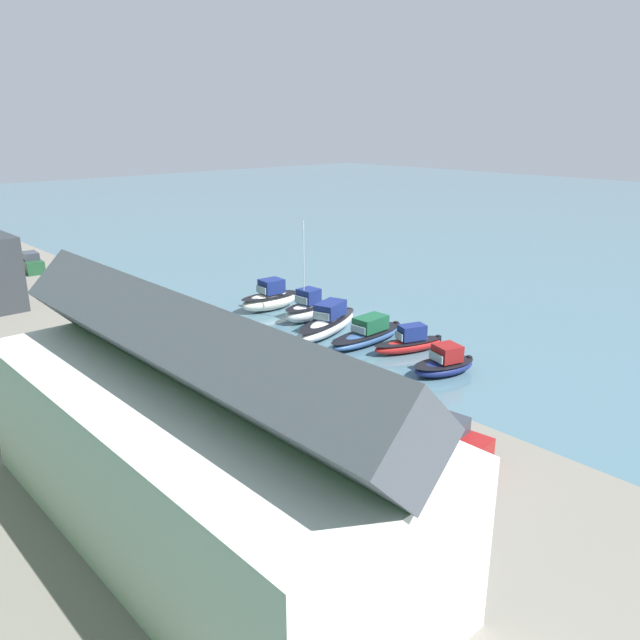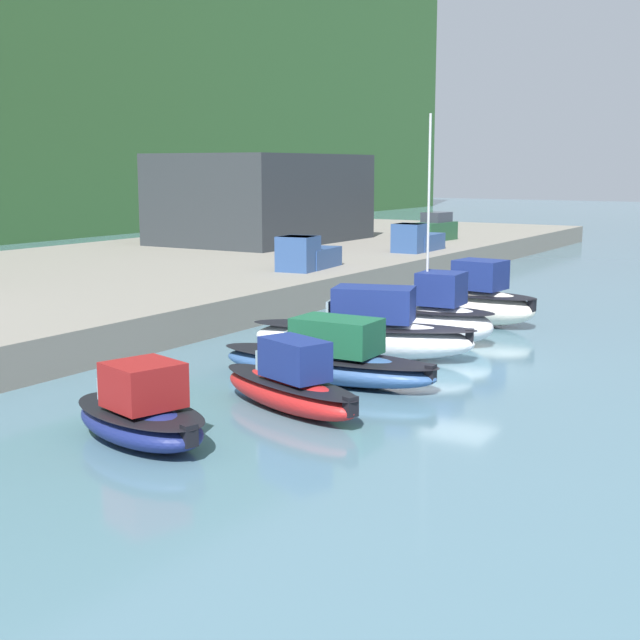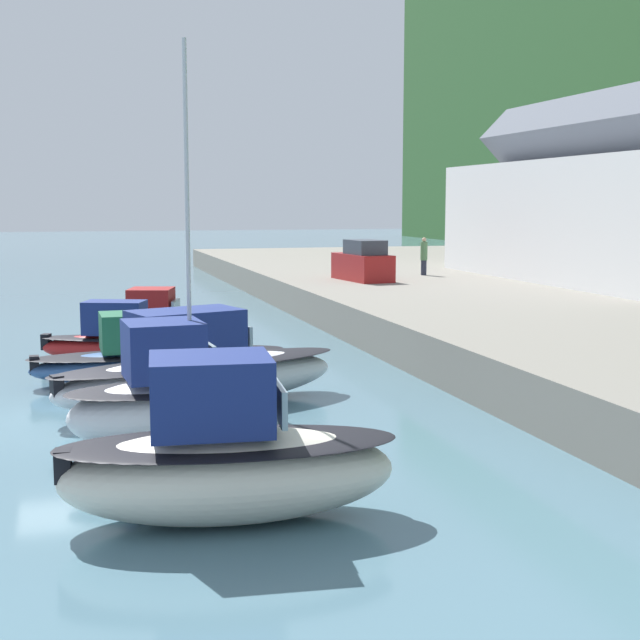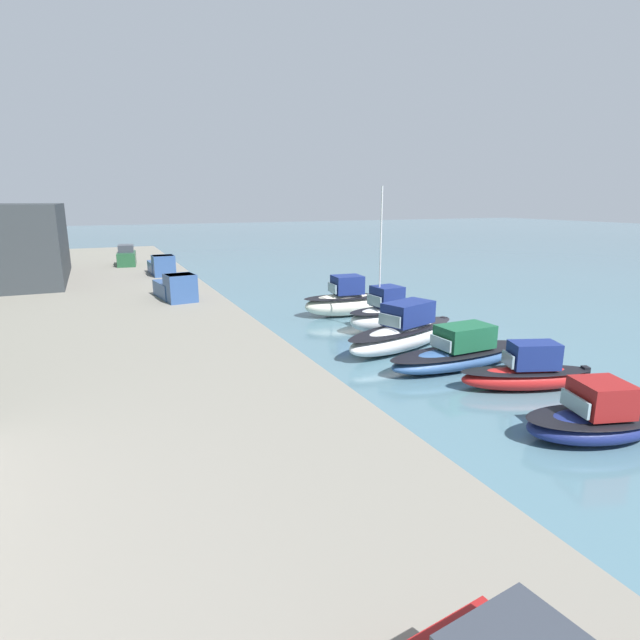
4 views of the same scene
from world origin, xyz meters
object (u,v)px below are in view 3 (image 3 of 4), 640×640
moored_boat_1 (122,341)px  parked_car_0 (363,263)px  moored_boat_2 (156,357)px  moored_boat_3 (198,371)px  moored_boat_5 (226,460)px  moored_boat_0 (156,323)px  moored_boat_4 (174,400)px  person_on_quay (424,256)px

moored_boat_1 → parked_car_0: (-13.20, 13.33, 1.64)m
moored_boat_2 → moored_boat_3: size_ratio=0.92×
moored_boat_1 → moored_boat_3: 7.71m
moored_boat_2 → moored_boat_5: (12.92, -0.01, 0.33)m
moored_boat_0 → moored_boat_4: bearing=12.4°
moored_boat_2 → moored_boat_5: 12.93m
moored_boat_1 → moored_boat_3: bearing=32.1°
moored_boat_1 → person_on_quay: bearing=151.2°
moored_boat_0 → moored_boat_5: (21.16, -0.79, 0.34)m
moored_boat_5 → parked_car_0: bearing=162.4°
moored_boat_3 → person_on_quay: size_ratio=4.12×
moored_boat_2 → person_on_quay: bearing=137.0°
moored_boat_0 → moored_boat_5: 21.18m
moored_boat_2 → person_on_quay: 25.69m
moored_boat_1 → moored_boat_2: moored_boat_2 is taller
moored_boat_4 → moored_boat_5: (5.05, 0.34, -0.00)m
moored_boat_3 → person_on_quay: person_on_quay is taller
moored_boat_0 → moored_boat_5: moored_boat_5 is taller
moored_boat_1 → parked_car_0: bearing=154.7°
parked_car_0 → person_on_quay: (-2.40, 4.46, 0.18)m
moored_boat_4 → parked_car_0: size_ratio=2.09×
moored_boat_5 → moored_boat_2: bearing=-174.9°
person_on_quay → moored_boat_4: bearing=-32.5°
moored_boat_0 → parked_car_0: size_ratio=1.23×
moored_boat_1 → moored_boat_2: size_ratio=0.77×
moored_boat_4 → moored_boat_0: bearing=171.8°
moored_boat_3 → moored_boat_4: bearing=-33.1°
moored_boat_1 → moored_boat_3: size_ratio=0.71×
moored_boat_2 → parked_car_0: 21.02m
moored_boat_0 → parked_car_0: 14.61m
parked_car_0 → person_on_quay: bearing=21.1°
moored_boat_2 → parked_car_0: parked_car_0 is taller
moored_boat_3 → parked_car_0: bearing=133.1°
moored_boat_5 → moored_boat_1: bearing=-171.9°
moored_boat_1 → moored_boat_4: (11.51, 0.51, 0.33)m
moored_boat_1 → moored_boat_2: bearing=33.2°
moored_boat_0 → moored_boat_3: (12.13, -0.01, 0.23)m
moored_boat_0 → moored_boat_4: (16.11, -1.13, 0.34)m
moored_boat_3 → parked_car_0: size_ratio=2.01×
moored_boat_5 → person_on_quay: bearing=157.4°
moored_boat_2 → moored_boat_4: size_ratio=0.89×
moored_boat_3 → parked_car_0: (-20.73, 11.71, 1.42)m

